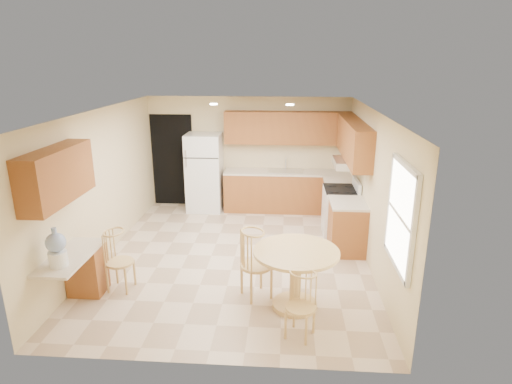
# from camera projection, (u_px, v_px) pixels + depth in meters

# --- Properties ---
(floor) EXTENTS (5.50, 5.50, 0.00)m
(floor) POSITION_uv_depth(u_px,v_px,m) (235.00, 256.00, 7.42)
(floor) COLOR beige
(floor) RESTS_ON ground
(ceiling) EXTENTS (4.50, 5.50, 0.02)m
(ceiling) POSITION_uv_depth(u_px,v_px,m) (233.00, 111.00, 6.68)
(ceiling) COLOR white
(ceiling) RESTS_ON wall_back
(wall_back) EXTENTS (4.50, 0.02, 2.50)m
(wall_back) POSITION_uv_depth(u_px,v_px,m) (248.00, 153.00, 9.67)
(wall_back) COLOR beige
(wall_back) RESTS_ON floor
(wall_front) EXTENTS (4.50, 0.02, 2.50)m
(wall_front) POSITION_uv_depth(u_px,v_px,m) (202.00, 264.00, 4.43)
(wall_front) COLOR beige
(wall_front) RESTS_ON floor
(wall_left) EXTENTS (0.02, 5.50, 2.50)m
(wall_left) POSITION_uv_depth(u_px,v_px,m) (101.00, 185.00, 7.20)
(wall_left) COLOR beige
(wall_left) RESTS_ON floor
(wall_right) EXTENTS (0.02, 5.50, 2.50)m
(wall_right) POSITION_uv_depth(u_px,v_px,m) (372.00, 190.00, 6.90)
(wall_right) COLOR beige
(wall_right) RESTS_ON floor
(doorway) EXTENTS (0.90, 0.02, 2.10)m
(doorway) POSITION_uv_depth(u_px,v_px,m) (173.00, 160.00, 9.83)
(doorway) COLOR black
(doorway) RESTS_ON floor
(base_cab_back) EXTENTS (2.75, 0.60, 0.87)m
(base_cab_back) POSITION_uv_depth(u_px,v_px,m) (286.00, 192.00, 9.57)
(base_cab_back) COLOR #9B5827
(base_cab_back) RESTS_ON floor
(counter_back) EXTENTS (2.75, 0.63, 0.04)m
(counter_back) POSITION_uv_depth(u_px,v_px,m) (287.00, 172.00, 9.43)
(counter_back) COLOR beige
(counter_back) RESTS_ON base_cab_back
(base_cab_right_a) EXTENTS (0.60, 0.59, 0.87)m
(base_cab_right_a) POSITION_uv_depth(u_px,v_px,m) (338.00, 201.00, 8.93)
(base_cab_right_a) COLOR #9B5827
(base_cab_right_a) RESTS_ON floor
(counter_right_a) EXTENTS (0.63, 0.59, 0.04)m
(counter_right_a) POSITION_uv_depth(u_px,v_px,m) (339.00, 180.00, 8.79)
(counter_right_a) COLOR beige
(counter_right_a) RESTS_ON base_cab_right_a
(base_cab_right_b) EXTENTS (0.60, 0.80, 0.87)m
(base_cab_right_b) POSITION_uv_depth(u_px,v_px,m) (347.00, 227.00, 7.54)
(base_cab_right_b) COLOR #9B5827
(base_cab_right_b) RESTS_ON floor
(counter_right_b) EXTENTS (0.63, 0.80, 0.04)m
(counter_right_b) POSITION_uv_depth(u_px,v_px,m) (349.00, 203.00, 7.41)
(counter_right_b) COLOR beige
(counter_right_b) RESTS_ON base_cab_right_b
(upper_cab_back) EXTENTS (2.75, 0.33, 0.70)m
(upper_cab_back) POSITION_uv_depth(u_px,v_px,m) (288.00, 128.00, 9.27)
(upper_cab_back) COLOR #9B5827
(upper_cab_back) RESTS_ON wall_back
(upper_cab_right) EXTENTS (0.33, 2.42, 0.70)m
(upper_cab_right) POSITION_uv_depth(u_px,v_px,m) (353.00, 140.00, 7.88)
(upper_cab_right) COLOR #9B5827
(upper_cab_right) RESTS_ON wall_right
(upper_cab_left) EXTENTS (0.33, 1.40, 0.70)m
(upper_cab_left) POSITION_uv_depth(u_px,v_px,m) (57.00, 175.00, 5.49)
(upper_cab_left) COLOR #9B5827
(upper_cab_left) RESTS_ON wall_left
(sink) EXTENTS (0.78, 0.44, 0.01)m
(sink) POSITION_uv_depth(u_px,v_px,m) (286.00, 171.00, 9.43)
(sink) COLOR silver
(sink) RESTS_ON counter_back
(range_hood) EXTENTS (0.50, 0.76, 0.14)m
(range_hood) POSITION_uv_depth(u_px,v_px,m) (347.00, 163.00, 7.99)
(range_hood) COLOR silver
(range_hood) RESTS_ON upper_cab_right
(desk_pedestal) EXTENTS (0.48, 0.42, 0.72)m
(desk_pedestal) POSITION_uv_depth(u_px,v_px,m) (87.00, 270.00, 6.19)
(desk_pedestal) COLOR #9B5827
(desk_pedestal) RESTS_ON floor
(desk_top) EXTENTS (0.50, 1.20, 0.04)m
(desk_top) POSITION_uv_depth(u_px,v_px,m) (71.00, 257.00, 5.71)
(desk_top) COLOR beige
(desk_top) RESTS_ON desk_pedestal
(window) EXTENTS (0.06, 1.12, 1.30)m
(window) POSITION_uv_depth(u_px,v_px,m) (401.00, 216.00, 5.06)
(window) COLOR white
(window) RESTS_ON wall_right
(can_light_a) EXTENTS (0.14, 0.14, 0.02)m
(can_light_a) POSITION_uv_depth(u_px,v_px,m) (214.00, 104.00, 7.86)
(can_light_a) COLOR white
(can_light_a) RESTS_ON ceiling
(can_light_b) EXTENTS (0.14, 0.14, 0.02)m
(can_light_b) POSITION_uv_depth(u_px,v_px,m) (290.00, 105.00, 7.76)
(can_light_b) COLOR white
(can_light_b) RESTS_ON ceiling
(refrigerator) EXTENTS (0.76, 0.74, 1.73)m
(refrigerator) POSITION_uv_depth(u_px,v_px,m) (205.00, 172.00, 9.51)
(refrigerator) COLOR white
(refrigerator) RESTS_ON floor
(stove) EXTENTS (0.65, 0.76, 1.09)m
(stove) POSITION_uv_depth(u_px,v_px,m) (340.00, 211.00, 8.28)
(stove) COLOR white
(stove) RESTS_ON floor
(dining_table) EXTENTS (1.15, 1.15, 0.85)m
(dining_table) POSITION_uv_depth(u_px,v_px,m) (296.00, 270.00, 5.75)
(dining_table) COLOR tan
(dining_table) RESTS_ON floor
(chair_table_a) EXTENTS (0.45, 0.57, 1.01)m
(chair_table_a) POSITION_uv_depth(u_px,v_px,m) (256.00, 260.00, 5.92)
(chair_table_a) COLOR tan
(chair_table_a) RESTS_ON floor
(chair_table_b) EXTENTS (0.37, 0.42, 0.84)m
(chair_table_b) POSITION_uv_depth(u_px,v_px,m) (301.00, 303.00, 5.07)
(chair_table_b) COLOR tan
(chair_table_b) RESTS_ON floor
(chair_desk) EXTENTS (0.40, 0.52, 0.91)m
(chair_desk) POSITION_uv_depth(u_px,v_px,m) (117.00, 257.00, 6.14)
(chair_desk) COLOR tan
(chair_desk) RESTS_ON floor
(water_crock) EXTENTS (0.25, 0.25, 0.52)m
(water_crock) POSITION_uv_depth(u_px,v_px,m) (57.00, 249.00, 5.36)
(water_crock) COLOR white
(water_crock) RESTS_ON desk_top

